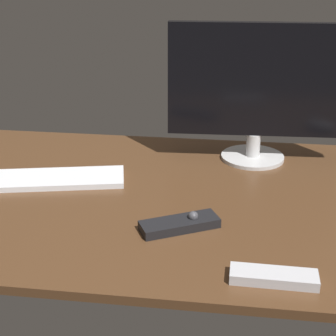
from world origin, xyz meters
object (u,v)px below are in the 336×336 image
at_px(monitor, 257,88).
at_px(media_remote, 180,224).
at_px(tv_remote, 274,277).
at_px(keyboard, 52,179).

relative_size(monitor, media_remote, 2.71).
bearing_deg(monitor, tv_remote, -89.75).
bearing_deg(media_remote, monitor, 41.99).
relative_size(media_remote, tv_remote, 1.12).
distance_m(media_remote, tv_remote, 0.26).
height_order(monitor, keyboard, monitor).
bearing_deg(keyboard, media_remote, -41.50).
bearing_deg(tv_remote, media_remote, 139.25).
bearing_deg(keyboard, tv_remote, -46.43).
xyz_separation_m(keyboard, tv_remote, (0.56, -0.38, 0.00)).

